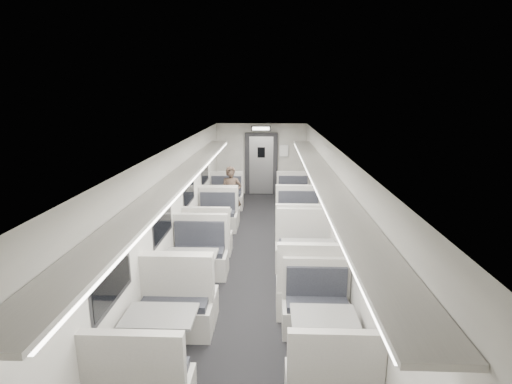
# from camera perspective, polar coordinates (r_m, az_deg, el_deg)

# --- Properties ---
(room) EXTENTS (3.24, 12.24, 2.64)m
(room) POSITION_cam_1_polar(r_m,az_deg,el_deg) (7.67, -0.37, -2.35)
(room) COLOR black
(room) RESTS_ON ground
(booth_left_a) EXTENTS (1.00, 2.03, 1.09)m
(booth_left_a) POSITION_cam_1_polar(r_m,az_deg,el_deg) (11.22, -4.70, -1.61)
(booth_left_a) COLOR #B5B2AA
(booth_left_a) RESTS_ON room
(booth_left_b) EXTENTS (0.99, 2.00, 1.07)m
(booth_left_b) POSITION_cam_1_polar(r_m,az_deg,el_deg) (9.37, -6.12, -4.82)
(booth_left_b) COLOR #B5B2AA
(booth_left_b) RESTS_ON room
(booth_left_c) EXTENTS (1.06, 2.15, 1.15)m
(booth_left_c) POSITION_cam_1_polar(r_m,az_deg,el_deg) (6.94, -9.28, -11.54)
(booth_left_c) COLOR #B5B2AA
(booth_left_c) RESTS_ON room
(booth_left_d) EXTENTS (1.05, 2.12, 1.14)m
(booth_left_d) POSITION_cam_1_polar(r_m,az_deg,el_deg) (5.37, -13.37, -19.96)
(booth_left_d) COLOR #B5B2AA
(booth_left_d) RESTS_ON room
(booth_right_a) EXTENTS (0.98, 1.99, 1.07)m
(booth_right_a) POSITION_cam_1_polar(r_m,az_deg,el_deg) (11.37, 5.49, -1.46)
(booth_right_a) COLOR #B5B2AA
(booth_right_a) RESTS_ON room
(booth_right_b) EXTENTS (1.09, 2.22, 1.19)m
(booth_right_b) POSITION_cam_1_polar(r_m,az_deg,el_deg) (8.99, 6.36, -5.36)
(booth_right_b) COLOR #B5B2AA
(booth_right_b) RESTS_ON room
(booth_right_c) EXTENTS (1.13, 2.30, 1.23)m
(booth_right_c) POSITION_cam_1_polar(r_m,az_deg,el_deg) (7.16, 7.48, -10.40)
(booth_right_c) COLOR #B5B2AA
(booth_right_c) RESTS_ON room
(booth_right_d) EXTENTS (0.98, 1.98, 1.06)m
(booth_right_d) POSITION_cam_1_polar(r_m,az_deg,el_deg) (5.38, 9.54, -20.04)
(booth_right_d) COLOR #B5B2AA
(booth_right_d) RESTS_ON room
(passenger) EXTENTS (0.56, 0.37, 1.52)m
(passenger) POSITION_cam_1_polar(r_m,az_deg,el_deg) (10.50, -3.56, -0.44)
(passenger) COLOR black
(passenger) RESTS_ON room
(window_a) EXTENTS (0.02, 1.18, 0.84)m
(window_a) POSITION_cam_1_polar(r_m,az_deg,el_deg) (11.10, -7.29, 3.37)
(window_a) COLOR black
(window_a) RESTS_ON room
(window_b) EXTENTS (0.02, 1.18, 0.84)m
(window_b) POSITION_cam_1_polar(r_m,az_deg,el_deg) (8.98, -9.56, 0.83)
(window_b) COLOR black
(window_b) RESTS_ON room
(window_c) EXTENTS (0.02, 1.18, 0.84)m
(window_c) POSITION_cam_1_polar(r_m,az_deg,el_deg) (6.91, -13.20, -3.26)
(window_c) COLOR black
(window_c) RESTS_ON room
(window_d) EXTENTS (0.02, 1.18, 0.84)m
(window_d) POSITION_cam_1_polar(r_m,az_deg,el_deg) (4.96, -19.91, -10.63)
(window_d) COLOR black
(window_d) RESTS_ON room
(luggage_rack_left) EXTENTS (0.46, 10.40, 0.09)m
(luggage_rack_left) POSITION_cam_1_polar(r_m,az_deg,el_deg) (7.38, -10.20, 2.50)
(luggage_rack_left) COLOR #B5B2AA
(luggage_rack_left) RESTS_ON room
(luggage_rack_right) EXTENTS (0.46, 10.40, 0.09)m
(luggage_rack_right) POSITION_cam_1_polar(r_m,az_deg,el_deg) (7.26, 9.38, 2.36)
(luggage_rack_right) COLOR #B5B2AA
(luggage_rack_right) RESTS_ON room
(vestibule_door) EXTENTS (1.10, 0.13, 2.10)m
(vestibule_door) POSITION_cam_1_polar(r_m,az_deg,el_deg) (13.50, 0.76, 3.99)
(vestibule_door) COLOR black
(vestibule_door) RESTS_ON room
(exit_sign) EXTENTS (0.62, 0.12, 0.16)m
(exit_sign) POSITION_cam_1_polar(r_m,az_deg,el_deg) (12.86, 0.72, 9.07)
(exit_sign) COLOR black
(exit_sign) RESTS_ON room
(wall_notice) EXTENTS (0.32, 0.02, 0.40)m
(wall_notice) POSITION_cam_1_polar(r_m,az_deg,el_deg) (13.42, 3.98, 5.89)
(wall_notice) COLOR white
(wall_notice) RESTS_ON room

